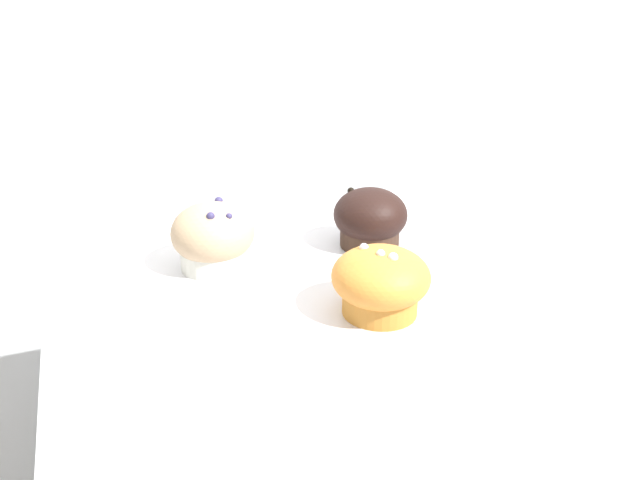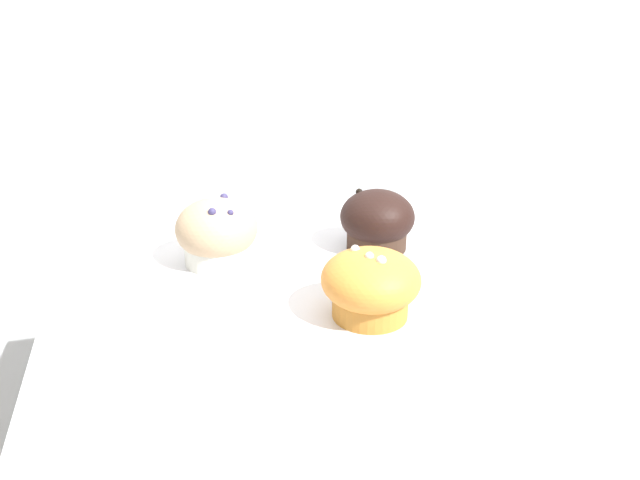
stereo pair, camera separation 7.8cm
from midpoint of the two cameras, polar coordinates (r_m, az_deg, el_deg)
wall_back at (r=1.34m, az=2.90°, el=5.55°), size 3.20×0.10×1.80m
muffin_front_center at (r=0.86m, az=7.84°, el=1.66°), size 0.10×0.10×0.08m
muffin_back_left at (r=0.69m, az=7.90°, el=-4.13°), size 0.11×0.11×0.08m
muffin_back_right at (r=0.81m, az=-6.71°, el=0.56°), size 0.11×0.11×0.09m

